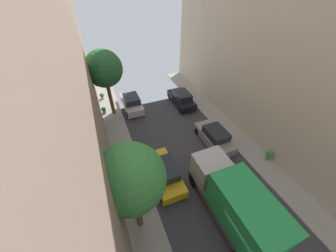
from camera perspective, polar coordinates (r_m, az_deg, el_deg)
ground at (r=13.14m, az=23.05°, el=-30.67°), size 32.00×32.00×0.00m
sidewalk_right at (r=15.82m, az=37.53°, el=-20.05°), size 2.00×44.00×0.15m
parked_car_left_3 at (r=13.65m, az=-1.10°, el=-14.24°), size 1.78×4.20×1.57m
parked_car_left_4 at (r=20.77m, az=-11.15°, el=7.09°), size 1.78×4.20×1.57m
parked_car_right_1 at (r=16.60m, az=14.18°, el=-3.29°), size 1.78×4.20×1.57m
parked_car_right_2 at (r=21.11m, az=4.17°, el=8.39°), size 1.78×4.20×1.57m
delivery_truck at (r=11.92m, az=19.92°, el=-21.26°), size 2.26×6.60×3.38m
street_tree_0 at (r=18.32m, az=-19.22°, el=16.27°), size 3.38×3.38×6.59m
street_tree_2 at (r=8.60m, az=-11.54°, el=-15.63°), size 3.24×3.24×6.33m
potted_plant_1 at (r=23.26m, az=-19.74°, el=8.77°), size 0.49×0.49×0.74m
potted_plant_2 at (r=16.84m, az=28.89°, el=-7.82°), size 0.53×0.53×0.84m
potted_plant_3 at (r=20.65m, az=-19.23°, el=4.75°), size 0.48×0.48×0.77m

